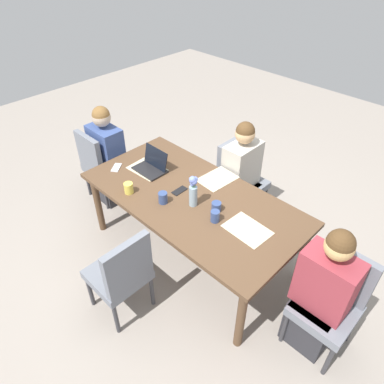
% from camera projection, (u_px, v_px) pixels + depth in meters
% --- Properties ---
extents(ground_plane, '(10.00, 10.00, 0.00)m').
position_uv_depth(ground_plane, '(192.00, 252.00, 3.68)').
color(ground_plane, gray).
extents(dining_table, '(2.08, 1.05, 0.75)m').
position_uv_depth(dining_table, '(192.00, 202.00, 3.27)').
color(dining_table, brown).
rests_on(dining_table, ground_plane).
extents(chair_head_right_left_near, '(0.44, 0.44, 0.90)m').
position_uv_depth(chair_head_right_left_near, '(332.00, 298.00, 2.66)').
color(chair_head_right_left_near, slate).
rests_on(chair_head_right_left_near, ground_plane).
extents(person_head_right_left_near, '(0.40, 0.36, 1.19)m').
position_uv_depth(person_head_right_left_near, '(321.00, 297.00, 2.63)').
color(person_head_right_left_near, '#2D2D33').
rests_on(person_head_right_left_near, ground_plane).
extents(chair_head_left_left_mid, '(0.44, 0.44, 0.90)m').
position_uv_depth(chair_head_left_left_mid, '(101.00, 163.00, 4.10)').
color(chair_head_left_left_mid, slate).
rests_on(chair_head_left_left_mid, ground_plane).
extents(person_head_left_left_mid, '(0.40, 0.36, 1.19)m').
position_uv_depth(person_head_left_left_mid, '(109.00, 161.00, 4.09)').
color(person_head_left_left_mid, '#2D2D33').
rests_on(person_head_left_left_mid, ground_plane).
extents(chair_far_left_far, '(0.44, 0.44, 0.90)m').
position_uv_depth(chair_far_left_far, '(238.00, 176.00, 3.90)').
color(chair_far_left_far, slate).
rests_on(chair_far_left_far, ground_plane).
extents(person_far_left_far, '(0.36, 0.40, 1.19)m').
position_uv_depth(person_far_left_far, '(240.00, 179.00, 3.81)').
color(person_far_left_far, '#2D2D33').
rests_on(person_far_left_far, ground_plane).
extents(chair_near_right_near, '(0.44, 0.44, 0.90)m').
position_uv_depth(chair_near_right_near, '(122.00, 272.00, 2.85)').
color(chair_near_right_near, slate).
rests_on(chair_near_right_near, ground_plane).
extents(flower_vase, '(0.09, 0.09, 0.31)m').
position_uv_depth(flower_vase, '(193.00, 189.00, 3.03)').
color(flower_vase, '#8EA8B7').
rests_on(flower_vase, dining_table).
extents(placemat_head_right_left_near, '(0.37, 0.28, 0.00)m').
position_uv_depth(placemat_head_right_left_near, '(247.00, 229.00, 2.88)').
color(placemat_head_right_left_near, beige).
rests_on(placemat_head_right_left_near, dining_table).
extents(placemat_head_left_left_mid, '(0.37, 0.28, 0.00)m').
position_uv_depth(placemat_head_left_left_mid, '(147.00, 169.00, 3.56)').
color(placemat_head_left_left_mid, beige).
rests_on(placemat_head_left_left_mid, dining_table).
extents(placemat_far_left_far, '(0.28, 0.38, 0.00)m').
position_uv_depth(placemat_far_left_far, '(217.00, 179.00, 3.43)').
color(placemat_far_left_far, beige).
rests_on(placemat_far_left_far, dining_table).
extents(laptop_head_left_left_mid, '(0.32, 0.22, 0.21)m').
position_uv_depth(laptop_head_left_left_mid, '(152.00, 166.00, 3.53)').
color(laptop_head_left_left_mid, black).
rests_on(laptop_head_left_left_mid, dining_table).
extents(coffee_mug_near_left, '(0.08, 0.08, 0.11)m').
position_uv_depth(coffee_mug_near_left, '(163.00, 198.00, 3.12)').
color(coffee_mug_near_left, '#33477A').
rests_on(coffee_mug_near_left, dining_table).
extents(coffee_mug_near_right, '(0.08, 0.08, 0.10)m').
position_uv_depth(coffee_mug_near_right, '(129.00, 188.00, 3.24)').
color(coffee_mug_near_right, '#DBC64C').
rests_on(coffee_mug_near_right, dining_table).
extents(coffee_mug_centre_left, '(0.08, 0.08, 0.08)m').
position_uv_depth(coffee_mug_centre_left, '(216.00, 207.00, 3.04)').
color(coffee_mug_centre_left, '#33477A').
rests_on(coffee_mug_centre_left, dining_table).
extents(coffee_mug_centre_right, '(0.08, 0.08, 0.10)m').
position_uv_depth(coffee_mug_centre_right, '(215.00, 216.00, 2.94)').
color(coffee_mug_centre_right, '#33477A').
rests_on(coffee_mug_centre_right, dining_table).
extents(phone_black, '(0.07, 0.15, 0.01)m').
position_uv_depth(phone_black, '(180.00, 191.00, 3.28)').
color(phone_black, black).
rests_on(phone_black, dining_table).
extents(phone_silver, '(0.15, 0.16, 0.01)m').
position_uv_depth(phone_silver, '(116.00, 168.00, 3.58)').
color(phone_silver, silver).
rests_on(phone_silver, dining_table).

